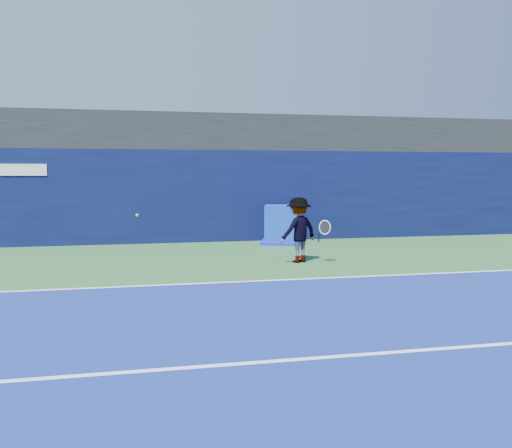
# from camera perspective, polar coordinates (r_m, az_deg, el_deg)

# --- Properties ---
(ground) EXTENTS (80.00, 80.00, 0.00)m
(ground) POSITION_cam_1_polar(r_m,az_deg,el_deg) (9.00, 3.02, -9.31)
(ground) COLOR #2B612F
(ground) RESTS_ON ground
(baseline) EXTENTS (24.00, 0.10, 0.01)m
(baseline) POSITION_cam_1_polar(r_m,az_deg,el_deg) (11.85, -0.95, -5.76)
(baseline) COLOR white
(baseline) RESTS_ON ground
(service_line) EXTENTS (24.00, 0.10, 0.01)m
(service_line) POSITION_cam_1_polar(r_m,az_deg,el_deg) (7.17, 7.47, -13.05)
(service_line) COLOR white
(service_line) RESTS_ON ground
(stadium_band) EXTENTS (36.00, 3.00, 1.20)m
(stadium_band) POSITION_cam_1_polar(r_m,az_deg,el_deg) (20.08, -5.99, 8.93)
(stadium_band) COLOR black
(stadium_band) RESTS_ON back_wall_assembly
(back_wall_assembly) EXTENTS (36.00, 1.03, 3.00)m
(back_wall_assembly) POSITION_cam_1_polar(r_m,az_deg,el_deg) (19.05, -5.59, 2.83)
(back_wall_assembly) COLOR #0A1038
(back_wall_assembly) RESTS_ON ground
(equipment_cart) EXTENTS (1.61, 1.61, 1.23)m
(equipment_cart) POSITION_cam_1_polar(r_m,az_deg,el_deg) (18.25, 2.55, -0.21)
(equipment_cart) COLOR #0D32BB
(equipment_cart) RESTS_ON ground
(tennis_player) EXTENTS (1.35, 0.98, 1.64)m
(tennis_player) POSITION_cam_1_polar(r_m,az_deg,el_deg) (14.39, 4.29, -0.59)
(tennis_player) COLOR white
(tennis_player) RESTS_ON ground
(tennis_ball) EXTENTS (0.06, 0.06, 0.06)m
(tennis_ball) POSITION_cam_1_polar(r_m,az_deg,el_deg) (13.51, -11.81, 0.87)
(tennis_ball) COLOR #C7DD18
(tennis_ball) RESTS_ON ground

